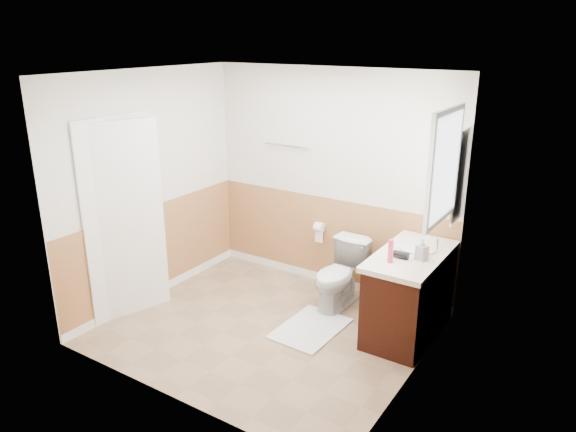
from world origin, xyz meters
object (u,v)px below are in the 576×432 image
Objects in this scene: vanity_cabinet at (409,296)px; lotion_bottle at (391,251)px; toilet at (339,275)px; bath_mat at (310,328)px; soap_dispenser at (422,249)px.

vanity_cabinet is 5.00× the size of lotion_bottle.
toilet is 0.91× the size of bath_mat.
bath_mat is 1.39m from soap_dispenser.
soap_dispenser reaches higher than vanity_cabinet.
soap_dispenser is (0.95, -0.22, 0.59)m from toilet.
toilet reaches higher than bath_mat.
toilet is at bearing 90.00° from bath_mat.
toilet is 0.84m from vanity_cabinet.
lotion_bottle is 1.06× the size of soap_dispenser.
vanity_cabinet is at bearing 29.13° from bath_mat.
vanity_cabinet is 0.57m from soap_dispenser.
lotion_bottle reaches higher than vanity_cabinet.
vanity_cabinet reaches higher than bath_mat.
lotion_bottle is (0.73, -0.43, 0.59)m from toilet.
soap_dispenser is (0.12, -0.09, 0.55)m from vanity_cabinet.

